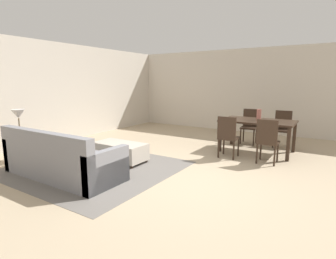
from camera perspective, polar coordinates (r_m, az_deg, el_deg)
ground_plane at (r=4.68m, az=4.00°, el=-10.57°), size 10.80×10.80×0.00m
wall_back at (r=9.10m, az=19.46°, el=7.69°), size 9.00×0.12×2.70m
wall_left at (r=7.89m, az=-24.20°, el=7.08°), size 0.12×11.00×2.70m
area_rug at (r=5.45m, az=-15.30°, el=-7.83°), size 3.00×2.80×0.01m
couch at (r=5.08m, az=-21.83°, el=-6.17°), size 2.28×0.89×0.86m
ottoman_table at (r=5.70m, az=-10.11°, el=-4.49°), size 1.10×0.57×0.40m
side_table at (r=6.30m, az=-28.83°, el=-2.10°), size 0.40×0.40×0.57m
table_lamp at (r=6.22m, az=-29.24°, el=2.70°), size 0.26×0.26×0.53m
dining_table at (r=6.64m, az=18.52°, el=1.14°), size 1.63×0.99×0.76m
dining_chair_near_left at (r=5.95m, az=12.61°, el=-1.07°), size 0.41×0.41×0.92m
dining_chair_near_right at (r=5.74m, az=20.41°, el=-1.88°), size 0.41×0.41×0.92m
dining_chair_far_left at (r=7.57m, az=16.99°, el=1.12°), size 0.43×0.43×0.92m
dining_chair_far_right at (r=7.45m, az=23.17°, el=0.59°), size 0.42×0.42×0.92m
vase_centerpiece at (r=6.62m, az=18.78°, el=3.00°), size 0.10×0.10×0.26m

